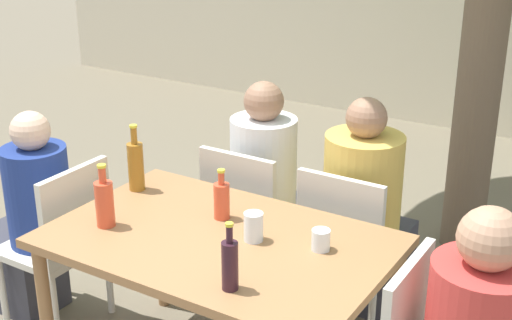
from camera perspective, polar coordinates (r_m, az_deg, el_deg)
name	(u,v)px	position (r m, az deg, el deg)	size (l,w,h in m)	color
dining_table_front	(219,255)	(3.06, -2.98, -7.58)	(1.43, 0.92, 0.77)	#996B42
patio_chair_0	(63,238)	(3.71, -15.18, -6.01)	(0.44, 0.44, 0.89)	beige
patio_chair_2	(249,216)	(3.79, -0.56, -4.53)	(0.44, 0.44, 0.89)	beige
patio_chair_3	(347,243)	(3.55, 7.33, -6.61)	(0.44, 0.44, 0.89)	beige
person_seated_0	(30,227)	(3.87, -17.64, -5.10)	(0.56, 0.32, 1.14)	#383842
person_seated_2	(271,194)	(3.96, 1.22, -2.78)	(0.36, 0.58, 1.21)	#383842
person_seated_3	(367,217)	(3.72, 8.83, -4.56)	(0.39, 0.60, 1.21)	#383842
soda_bottle_0	(105,202)	(3.14, -12.02, -3.33)	(0.08, 0.08, 0.28)	#DB4C2D
amber_bottle_1	(136,165)	(3.47, -9.59, -0.38)	(0.08, 0.08, 0.33)	#9E661E
wine_bottle_2	(230,264)	(2.61, -2.10, -8.29)	(0.06, 0.06, 0.27)	#331923
soda_bottle_3	(222,200)	(3.15, -2.76, -3.18)	(0.07, 0.07, 0.23)	#DB4C2D
drinking_glass_0	(321,240)	(2.91, 5.21, -6.38)	(0.08, 0.08, 0.09)	white
drinking_glass_1	(254,227)	(2.96, -0.20, -5.36)	(0.08, 0.08, 0.12)	white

